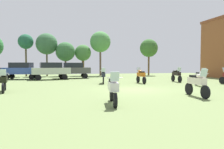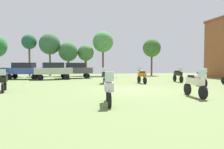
{
  "view_description": "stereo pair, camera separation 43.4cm",
  "coord_description": "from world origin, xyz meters",
  "px_view_note": "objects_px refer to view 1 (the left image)",
  "views": [
    {
      "loc": [
        -4.74,
        -13.23,
        1.72
      ],
      "look_at": [
        -0.97,
        2.79,
        0.96
      ],
      "focal_mm": 32.51,
      "sensor_mm": 36.0,
      "label": 1
    },
    {
      "loc": [
        -4.32,
        -13.32,
        1.72
      ],
      "look_at": [
        -0.97,
        2.79,
        0.96
      ],
      "focal_mm": 32.51,
      "sensor_mm": 36.0,
      "label": 2
    }
  ],
  "objects_px": {
    "tree_4": "(65,52)",
    "tree_6": "(47,44)",
    "tree_2": "(100,42)",
    "tree_3": "(83,53)",
    "motorcycle_1": "(113,88)",
    "car_4": "(73,69)",
    "motorcycle_3": "(4,81)",
    "motorcycle_6": "(141,75)",
    "car_2": "(21,70)",
    "motorcycle_10": "(103,76)",
    "motorcycle_7": "(197,83)",
    "tree_5": "(149,48)",
    "motorcycle_5": "(176,75)",
    "tree_1": "(26,42)",
    "car_1": "(51,70)",
    "motorcycle_4": "(200,77)"
  },
  "relations": [
    {
      "from": "motorcycle_7",
      "to": "tree_1",
      "type": "distance_m",
      "value": 26.68
    },
    {
      "from": "motorcycle_4",
      "to": "car_1",
      "type": "relative_size",
      "value": 0.47
    },
    {
      "from": "motorcycle_1",
      "to": "car_2",
      "type": "relative_size",
      "value": 0.47
    },
    {
      "from": "motorcycle_1",
      "to": "motorcycle_3",
      "type": "xyz_separation_m",
      "value": [
        -5.8,
        5.57,
        0.01
      ]
    },
    {
      "from": "tree_4",
      "to": "motorcycle_6",
      "type": "bearing_deg",
      "value": -64.89
    },
    {
      "from": "motorcycle_10",
      "to": "tree_4",
      "type": "distance_m",
      "value": 14.62
    },
    {
      "from": "tree_4",
      "to": "tree_5",
      "type": "xyz_separation_m",
      "value": [
        13.54,
        -0.78,
        0.75
      ]
    },
    {
      "from": "car_2",
      "to": "car_4",
      "type": "bearing_deg",
      "value": -74.8
    },
    {
      "from": "motorcycle_10",
      "to": "tree_6",
      "type": "distance_m",
      "value": 16.14
    },
    {
      "from": "motorcycle_7",
      "to": "car_4",
      "type": "distance_m",
      "value": 17.92
    },
    {
      "from": "motorcycle_7",
      "to": "tree_2",
      "type": "distance_m",
      "value": 23.17
    },
    {
      "from": "motorcycle_5",
      "to": "motorcycle_7",
      "type": "height_order",
      "value": "motorcycle_7"
    },
    {
      "from": "motorcycle_6",
      "to": "tree_3",
      "type": "height_order",
      "value": "tree_3"
    },
    {
      "from": "motorcycle_3",
      "to": "tree_4",
      "type": "bearing_deg",
      "value": -113.21
    },
    {
      "from": "tree_1",
      "to": "car_2",
      "type": "bearing_deg",
      "value": -84.9
    },
    {
      "from": "tree_3",
      "to": "tree_1",
      "type": "bearing_deg",
      "value": -179.36
    },
    {
      "from": "motorcycle_7",
      "to": "motorcycle_10",
      "type": "bearing_deg",
      "value": -65.31
    },
    {
      "from": "car_4",
      "to": "car_1",
      "type": "bearing_deg",
      "value": 118.4
    },
    {
      "from": "car_2",
      "to": "tree_6",
      "type": "distance_m",
      "value": 8.05
    },
    {
      "from": "tree_3",
      "to": "tree_5",
      "type": "relative_size",
      "value": 0.82
    },
    {
      "from": "tree_1",
      "to": "tree_6",
      "type": "bearing_deg",
      "value": 1.9
    },
    {
      "from": "motorcycle_6",
      "to": "tree_5",
      "type": "xyz_separation_m",
      "value": [
        6.74,
        13.72,
        3.78
      ]
    },
    {
      "from": "motorcycle_4",
      "to": "motorcycle_7",
      "type": "xyz_separation_m",
      "value": [
        -3.72,
        -4.69,
        0.02
      ]
    },
    {
      "from": "car_2",
      "to": "tree_3",
      "type": "relative_size",
      "value": 0.92
    },
    {
      "from": "tree_2",
      "to": "tree_5",
      "type": "xyz_separation_m",
      "value": [
        8.07,
        -0.63,
        -0.88
      ]
    },
    {
      "from": "motorcycle_1",
      "to": "car_4",
      "type": "xyz_separation_m",
      "value": [
        -0.97,
        17.96,
        0.46
      ]
    },
    {
      "from": "car_4",
      "to": "tree_1",
      "type": "xyz_separation_m",
      "value": [
        -6.67,
        6.2,
        3.97
      ]
    },
    {
      "from": "tree_2",
      "to": "tree_1",
      "type": "bearing_deg",
      "value": 177.58
    },
    {
      "from": "car_4",
      "to": "motorcycle_10",
      "type": "bearing_deg",
      "value": -167.57
    },
    {
      "from": "motorcycle_6",
      "to": "motorcycle_7",
      "type": "height_order",
      "value": "motorcycle_7"
    },
    {
      "from": "motorcycle_10",
      "to": "tree_3",
      "type": "bearing_deg",
      "value": -77.27
    },
    {
      "from": "motorcycle_3",
      "to": "tree_6",
      "type": "height_order",
      "value": "tree_6"
    },
    {
      "from": "motorcycle_4",
      "to": "tree_6",
      "type": "height_order",
      "value": "tree_6"
    },
    {
      "from": "motorcycle_5",
      "to": "motorcycle_10",
      "type": "xyz_separation_m",
      "value": [
        -7.56,
        -0.05,
        -0.01
      ]
    },
    {
      "from": "motorcycle_1",
      "to": "motorcycle_6",
      "type": "xyz_separation_m",
      "value": [
        4.94,
        9.34,
        0.02
      ]
    },
    {
      "from": "tree_2",
      "to": "tree_3",
      "type": "distance_m",
      "value": 3.3
    },
    {
      "from": "motorcycle_5",
      "to": "motorcycle_6",
      "type": "bearing_deg",
      "value": 13.46
    },
    {
      "from": "tree_4",
      "to": "tree_6",
      "type": "bearing_deg",
      "value": 171.33
    },
    {
      "from": "motorcycle_3",
      "to": "car_2",
      "type": "xyz_separation_m",
      "value": [
        -1.25,
        11.99,
        0.45
      ]
    },
    {
      "from": "motorcycle_10",
      "to": "tree_2",
      "type": "xyz_separation_m",
      "value": [
        2.15,
        13.76,
        4.66
      ]
    },
    {
      "from": "motorcycle_6",
      "to": "car_4",
      "type": "bearing_deg",
      "value": 123.2
    },
    {
      "from": "car_4",
      "to": "motorcycle_3",
      "type": "bearing_deg",
      "value": 154.31
    },
    {
      "from": "motorcycle_3",
      "to": "motorcycle_6",
      "type": "distance_m",
      "value": 11.38
    },
    {
      "from": "motorcycle_1",
      "to": "tree_6",
      "type": "bearing_deg",
      "value": -71.74
    },
    {
      "from": "tree_1",
      "to": "tree_2",
      "type": "xyz_separation_m",
      "value": [
        11.24,
        -0.48,
        0.25
      ]
    },
    {
      "from": "motorcycle_1",
      "to": "tree_3",
      "type": "distance_m",
      "value": 24.45
    },
    {
      "from": "car_1",
      "to": "motorcycle_6",
      "type": "bearing_deg",
      "value": -140.53
    },
    {
      "from": "motorcycle_6",
      "to": "tree_6",
      "type": "height_order",
      "value": "tree_6"
    },
    {
      "from": "motorcycle_1",
      "to": "tree_2",
      "type": "relative_size",
      "value": 0.3
    },
    {
      "from": "motorcycle_6",
      "to": "tree_3",
      "type": "xyz_separation_m",
      "value": [
        -4.05,
        14.92,
        2.89
      ]
    }
  ]
}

